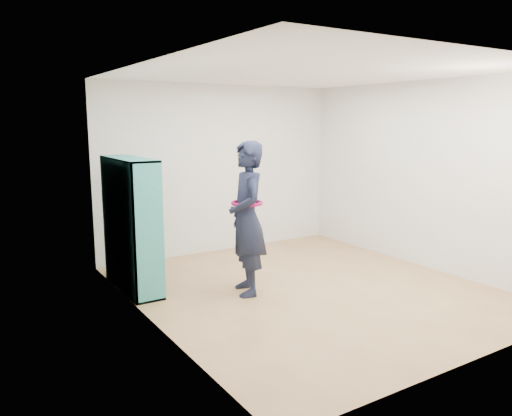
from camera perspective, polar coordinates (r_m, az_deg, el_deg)
floor at (r=6.28m, az=5.95°, el=-9.15°), size 4.50×4.50×0.00m
ceiling at (r=5.97m, az=6.42°, el=15.17°), size 4.50×4.50×0.00m
wall_left at (r=5.01m, az=-12.10°, el=1.10°), size 0.02×4.50×2.60m
wall_right at (r=7.39m, az=18.47°, el=3.61°), size 0.02×4.50×2.60m
wall_back at (r=7.87m, az=-4.06°, el=4.45°), size 4.00×0.02×2.60m
wall_front at (r=4.47m, az=24.34°, el=-0.62°), size 4.00×0.02×2.60m
bookshelf at (r=6.24m, az=-14.26°, el=-2.10°), size 0.35×1.21×1.62m
person at (r=5.88m, az=-1.04°, el=-1.20°), size 0.61×0.76×1.82m
smartphone at (r=5.90m, az=-2.58°, el=0.01°), size 0.04×0.09×0.12m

